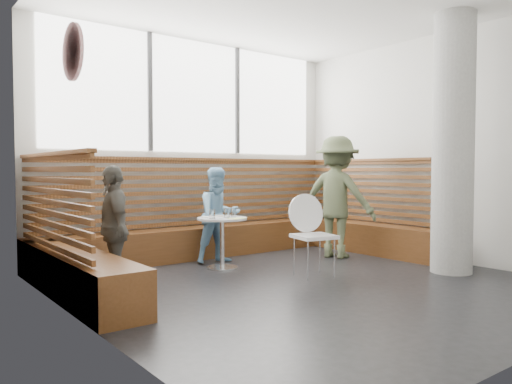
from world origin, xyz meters
TOP-DOWN VIEW (x-y plane):
  - room at (0.00, 0.00)m, footprint 5.00×5.00m
  - booth at (0.00, 1.77)m, footprint 5.00×2.50m
  - concrete_column at (1.85, -0.60)m, footprint 0.50×0.50m
  - wall_art at (-2.46, 0.40)m, footprint 0.03×0.50m
  - cafe_table at (-0.28, 1.35)m, footprint 0.65×0.65m
  - cafe_chair at (0.32, 0.35)m, footprint 0.47×0.46m
  - adult_man at (1.52, 1.03)m, footprint 1.01×1.30m
  - child_back at (-0.09, 1.72)m, footprint 0.69×0.56m
  - child_left at (-1.86, 1.04)m, footprint 0.48×0.83m
  - plate_near at (-0.43, 1.46)m, footprint 0.18×0.18m
  - plate_far at (-0.19, 1.51)m, footprint 0.19×0.19m
  - glass_left at (-0.46, 1.30)m, footprint 0.08×0.08m
  - glass_mid at (-0.25, 1.30)m, footprint 0.08×0.08m
  - glass_right at (-0.12, 1.34)m, footprint 0.07×0.07m
  - menu_card at (-0.21, 1.13)m, footprint 0.24×0.19m

SIDE VIEW (x-z plane):
  - booth at x=0.00m, z-range -0.31..1.13m
  - cafe_table at x=-0.28m, z-range 0.14..0.81m
  - cafe_chair at x=0.32m, z-range 0.09..1.08m
  - child_back at x=-0.09m, z-range 0.00..1.32m
  - child_left at x=-1.86m, z-range 0.00..1.33m
  - menu_card at x=-0.21m, z-range 0.66..0.67m
  - plate_near at x=-0.43m, z-range 0.66..0.68m
  - plate_far at x=-0.19m, z-range 0.66..0.68m
  - glass_right at x=-0.12m, z-range 0.66..0.77m
  - glass_mid at x=-0.25m, z-range 0.66..0.78m
  - glass_left at x=-0.46m, z-range 0.66..0.78m
  - adult_man at x=1.52m, z-range 0.00..1.77m
  - concrete_column at x=1.85m, z-range 0.00..3.20m
  - room at x=0.00m, z-range 0.00..3.20m
  - wall_art at x=-2.46m, z-range 2.05..2.55m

